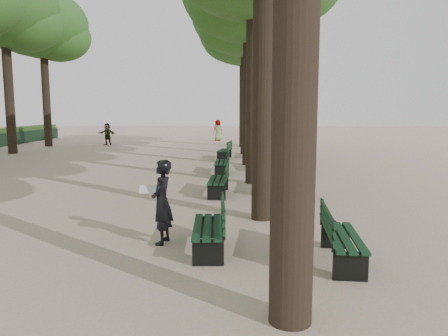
{
  "coord_description": "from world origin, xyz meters",
  "views": [
    {
      "loc": [
        0.8,
        -7.0,
        2.55
      ],
      "look_at": [
        0.6,
        3.0,
        1.2
      ],
      "focal_mm": 35.0,
      "sensor_mm": 36.0,
      "label": 1
    }
  ],
  "objects": [
    {
      "name": "bench_right_0",
      "position": [
        2.63,
        0.06,
        0.27
      ],
      "size": [
        0.73,
        1.84,
        0.92
      ],
      "color": "black",
      "rests_on": "ground"
    },
    {
      "name": "bench_left_0",
      "position": [
        0.37,
        0.65,
        0.27
      ],
      "size": [
        0.64,
        1.82,
        0.92
      ],
      "color": "black",
      "rests_on": "ground"
    },
    {
      "name": "bench_left_3",
      "position": [
        0.37,
        15.44,
        0.27
      ],
      "size": [
        0.8,
        1.86,
        0.92
      ],
      "color": "black",
      "rests_on": "ground"
    },
    {
      "name": "man_with_map",
      "position": [
        -0.54,
        1.07,
        0.81
      ],
      "size": [
        0.64,
        0.69,
        1.61
      ],
      "color": "black",
      "rests_on": "ground"
    },
    {
      "name": "bench_right_2",
      "position": [
        2.63,
        10.91,
        0.27
      ],
      "size": [
        0.73,
        1.84,
        0.92
      ],
      "color": "black",
      "rests_on": "ground"
    },
    {
      "name": "tree_central_4",
      "position": [
        1.5,
        18.0,
        7.65
      ],
      "size": [
        6.0,
        6.0,
        9.95
      ],
      "color": "#33261C",
      "rests_on": "ground"
    },
    {
      "name": "pedestrian_e",
      "position": [
        -8.21,
        24.18,
        0.79
      ],
      "size": [
        1.47,
        0.85,
        1.58
      ],
      "primitive_type": "imported",
      "rotation": [
        0.0,
        0.0,
        5.89
      ],
      "color": "#262628",
      "rests_on": "ground"
    },
    {
      "name": "bench_left_2",
      "position": [
        0.37,
        10.31,
        0.27
      ],
      "size": [
        0.58,
        1.8,
        0.92
      ],
      "color": "black",
      "rests_on": "ground"
    },
    {
      "name": "pedestrian_d",
      "position": [
        -0.42,
        28.58,
        0.85
      ],
      "size": [
        0.89,
        0.74,
        1.71
      ],
      "primitive_type": "imported",
      "rotation": [
        0.0,
        0.0,
        3.72
      ],
      "color": "#262628",
      "rests_on": "ground"
    },
    {
      "name": "bench_right_3",
      "position": [
        2.63,
        15.79,
        0.27
      ],
      "size": [
        0.66,
        1.83,
        0.92
      ],
      "color": "black",
      "rests_on": "ground"
    },
    {
      "name": "pedestrian_b",
      "position": [
        2.16,
        23.25,
        0.93
      ],
      "size": [
        1.21,
        0.41,
        1.85
      ],
      "primitive_type": "imported",
      "rotation": [
        0.0,
        0.0,
        6.25
      ],
      "color": "#262628",
      "rests_on": "ground"
    },
    {
      "name": "tree_far_4",
      "position": [
        -12.0,
        18.0,
        8.14
      ],
      "size": [
        6.0,
        6.0,
        10.45
      ],
      "color": "#33261C",
      "rests_on": "ground"
    },
    {
      "name": "tree_central_5",
      "position": [
        1.5,
        23.0,
        7.65
      ],
      "size": [
        6.0,
        6.0,
        9.95
      ],
      "color": "#33261C",
      "rests_on": "ground"
    },
    {
      "name": "bench_right_1",
      "position": [
        2.63,
        5.93,
        0.27
      ],
      "size": [
        0.72,
        1.84,
        0.92
      ],
      "color": "black",
      "rests_on": "ground"
    },
    {
      "name": "tree_far_5",
      "position": [
        -12.0,
        23.0,
        8.14
      ],
      "size": [
        6.0,
        6.0,
        10.45
      ],
      "color": "#33261C",
      "rests_on": "ground"
    },
    {
      "name": "ground",
      "position": [
        0.0,
        0.0,
        0.0
      ],
      "size": [
        120.0,
        120.0,
        0.0
      ],
      "primitive_type": "plane",
      "color": "#C7AC97",
      "rests_on": "ground"
    },
    {
      "name": "bench_left_1",
      "position": [
        0.37,
        5.87,
        0.27
      ],
      "size": [
        0.63,
        1.82,
        0.92
      ],
      "color": "black",
      "rests_on": "ground"
    }
  ]
}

